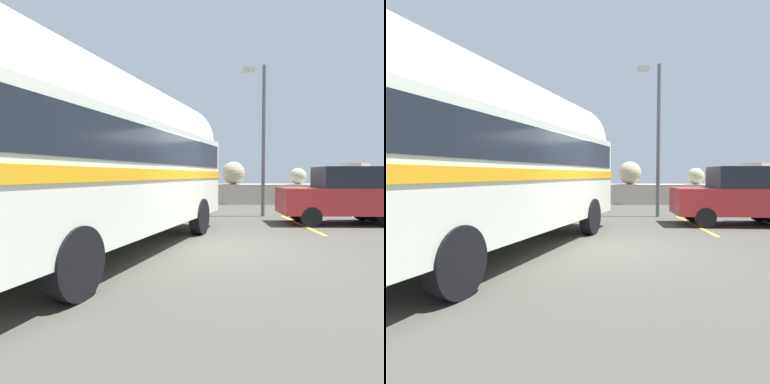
% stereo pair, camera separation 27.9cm
% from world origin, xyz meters
% --- Properties ---
extents(ground, '(32.00, 26.00, 0.02)m').
position_xyz_m(ground, '(0.00, 0.00, 0.01)').
color(ground, '#47463F').
extents(breakwater, '(31.36, 2.23, 2.44)m').
position_xyz_m(breakwater, '(-0.12, 11.81, 0.74)').
color(breakwater, '#BBAC9E').
rests_on(breakwater, ground).
extents(vintage_coach, '(5.07, 8.89, 3.70)m').
position_xyz_m(vintage_coach, '(-2.38, -0.48, 2.05)').
color(vintage_coach, black).
rests_on(vintage_coach, ground).
extents(parked_car_nearest, '(4.16, 1.85, 1.86)m').
position_xyz_m(parked_car_nearest, '(4.31, 3.56, 0.97)').
color(parked_car_nearest, black).
rests_on(parked_car_nearest, ground).
extents(lamp_post, '(0.85, 0.40, 5.77)m').
position_xyz_m(lamp_post, '(1.96, 5.70, 3.29)').
color(lamp_post, '#5B5B60').
rests_on(lamp_post, ground).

